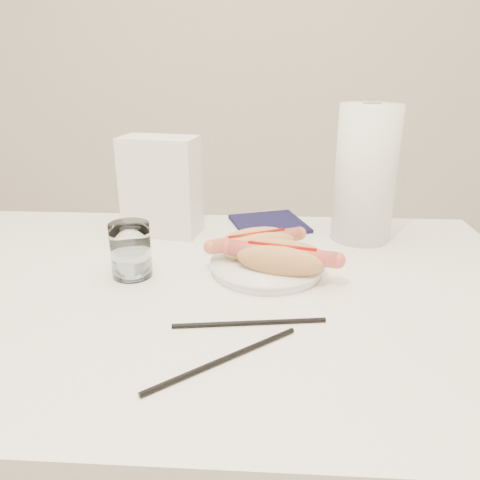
# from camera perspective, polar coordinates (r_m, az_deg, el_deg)

# --- Properties ---
(table) EXTENTS (1.20, 0.80, 0.75)m
(table) POSITION_cam_1_polar(r_m,az_deg,el_deg) (0.87, -4.36, -8.98)
(table) COLOR white
(table) RESTS_ON ground
(plate) EXTENTS (0.27, 0.27, 0.02)m
(plate) POSITION_cam_1_polar(r_m,az_deg,el_deg) (0.89, 3.30, -3.31)
(plate) COLOR white
(plate) RESTS_ON table
(hotdog_left) EXTENTS (0.18, 0.13, 0.05)m
(hotdog_left) POSITION_cam_1_polar(r_m,az_deg,el_deg) (0.91, 2.05, -0.47)
(hotdog_left) COLOR tan
(hotdog_left) RESTS_ON plate
(hotdog_right) EXTENTS (0.20, 0.11, 0.05)m
(hotdog_right) POSITION_cam_1_polar(r_m,az_deg,el_deg) (0.84, 5.07, -2.18)
(hotdog_right) COLOR tan
(hotdog_right) RESTS_ON plate
(water_glass) EXTENTS (0.07, 0.07, 0.10)m
(water_glass) POSITION_cam_1_polar(r_m,az_deg,el_deg) (0.88, -13.15, -1.20)
(water_glass) COLOR silver
(water_glass) RESTS_ON table
(chopstick_near) EXTENTS (0.19, 0.16, 0.01)m
(chopstick_near) POSITION_cam_1_polar(r_m,az_deg,el_deg) (0.64, -1.95, -14.30)
(chopstick_near) COLOR black
(chopstick_near) RESTS_ON table
(chopstick_far) EXTENTS (0.23, 0.04, 0.01)m
(chopstick_far) POSITION_cam_1_polar(r_m,az_deg,el_deg) (0.72, 1.17, -10.06)
(chopstick_far) COLOR black
(chopstick_far) RESTS_ON table
(napkin_box) EXTENTS (0.18, 0.12, 0.22)m
(napkin_box) POSITION_cam_1_polar(r_m,az_deg,el_deg) (1.07, -9.57, 6.44)
(napkin_box) COLOR white
(napkin_box) RESTS_ON table
(navy_napkin) EXTENTS (0.21, 0.21, 0.01)m
(navy_napkin) POSITION_cam_1_polar(r_m,az_deg,el_deg) (1.14, 3.54, 2.01)
(navy_napkin) COLOR #111035
(navy_napkin) RESTS_ON table
(paper_towel_roll) EXTENTS (0.14, 0.14, 0.29)m
(paper_towel_roll) POSITION_cam_1_polar(r_m,az_deg,el_deg) (1.05, 15.01, 7.75)
(paper_towel_roll) COLOR white
(paper_towel_roll) RESTS_ON table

